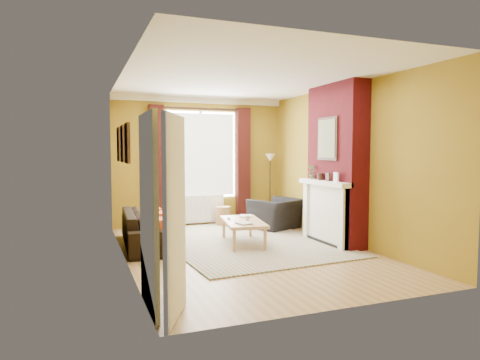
# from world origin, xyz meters

# --- Properties ---
(ground) EXTENTS (5.50, 5.50, 0.00)m
(ground) POSITION_xyz_m (0.00, 0.00, 0.00)
(ground) COLOR olive
(ground) RESTS_ON ground
(room_walls) EXTENTS (3.82, 5.54, 2.83)m
(room_walls) POSITION_xyz_m (0.63, 0.29, 1.38)
(room_walls) COLOR olive
(room_walls) RESTS_ON ground
(striped_rug) EXTENTS (2.99, 3.97, 0.02)m
(striped_rug) POSITION_xyz_m (0.22, 0.65, 0.01)
(striped_rug) COLOR teal
(striped_rug) RESTS_ON ground
(sofa) EXTENTS (0.92, 2.12, 0.61)m
(sofa) POSITION_xyz_m (-1.42, 0.94, 0.30)
(sofa) COLOR black
(sofa) RESTS_ON ground
(armchair) EXTENTS (1.24, 1.18, 0.63)m
(armchair) POSITION_xyz_m (1.33, 1.61, 0.31)
(armchair) COLOR black
(armchair) RESTS_ON ground
(coffee_table) EXTENTS (0.85, 1.37, 0.42)m
(coffee_table) POSITION_xyz_m (0.14, 0.46, 0.38)
(coffee_table) COLOR tan
(coffee_table) RESTS_ON ground
(wicker_stool) EXTENTS (0.42, 0.42, 0.41)m
(wicker_stool) POSITION_xyz_m (0.42, 2.40, 0.21)
(wicker_stool) COLOR #9B7043
(wicker_stool) RESTS_ON ground
(floor_lamp) EXTENTS (0.29, 0.29, 1.57)m
(floor_lamp) POSITION_xyz_m (1.55, 2.40, 1.24)
(floor_lamp) COLOR black
(floor_lamp) RESTS_ON ground
(book_a) EXTENTS (0.26, 0.32, 0.03)m
(book_a) POSITION_xyz_m (-0.08, 0.11, 0.44)
(book_a) COLOR #999999
(book_a) RESTS_ON coffee_table
(book_b) EXTENTS (0.32, 0.36, 0.02)m
(book_b) POSITION_xyz_m (0.24, 0.89, 0.44)
(book_b) COLOR #999999
(book_b) RESTS_ON coffee_table
(mug) EXTENTS (0.13, 0.13, 0.09)m
(mug) POSITION_xyz_m (0.19, 0.40, 0.47)
(mug) COLOR #999999
(mug) RESTS_ON coffee_table
(tv_remote) EXTENTS (0.08, 0.15, 0.02)m
(tv_remote) POSITION_xyz_m (-0.05, 0.68, 0.43)
(tv_remote) COLOR #252527
(tv_remote) RESTS_ON coffee_table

